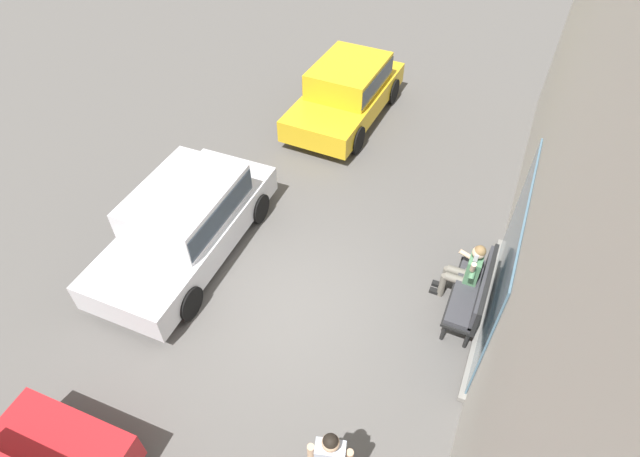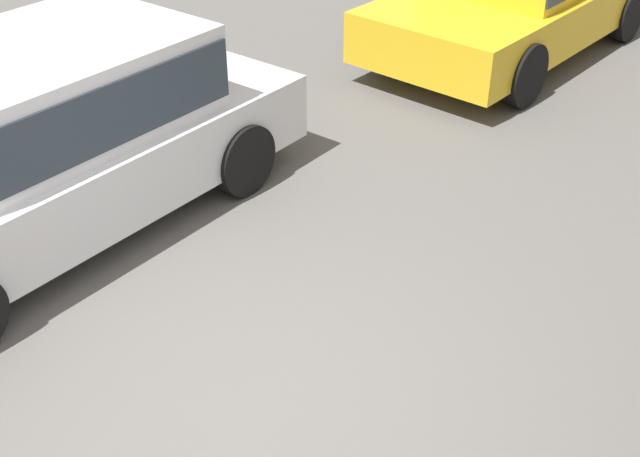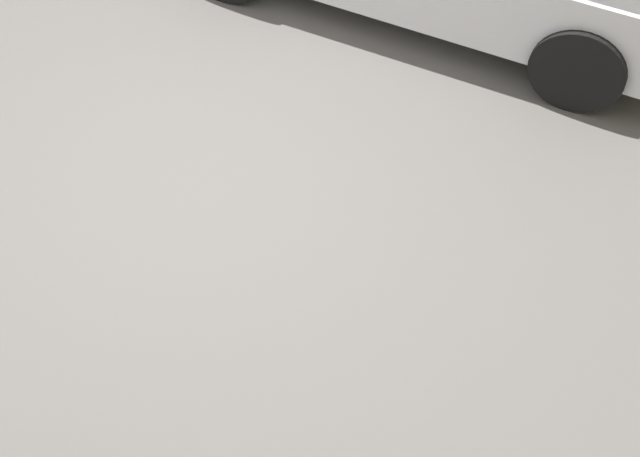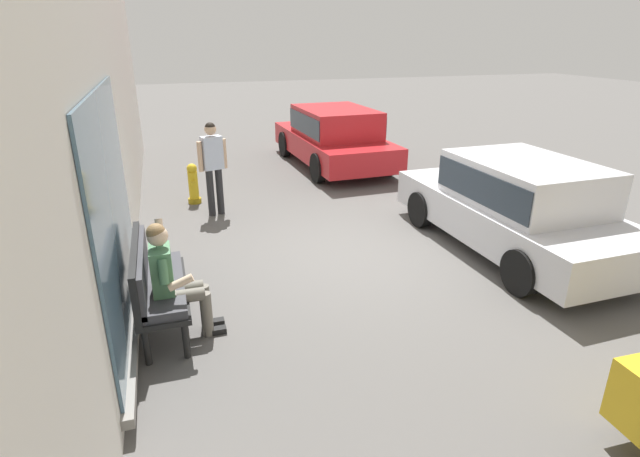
# 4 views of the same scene
# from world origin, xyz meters

# --- Properties ---
(ground_plane) EXTENTS (60.00, 60.00, 0.00)m
(ground_plane) POSITION_xyz_m (0.00, 0.00, 0.00)
(ground_plane) COLOR #565451
(building_facade) EXTENTS (18.00, 0.51, 6.24)m
(building_facade) POSITION_xyz_m (-0.01, 3.40, 3.11)
(building_facade) COLOR beige
(building_facade) RESTS_ON ground_plane
(bench) EXTENTS (1.62, 0.55, 1.03)m
(bench) POSITION_xyz_m (-1.16, 2.90, 0.60)
(bench) COLOR black
(bench) RESTS_ON ground_plane
(person_on_phone) EXTENTS (0.73, 0.74, 1.37)m
(person_on_phone) POSITION_xyz_m (-1.44, 2.67, 0.73)
(person_on_phone) COLOR #6B665B
(person_on_phone) RESTS_ON ground_plane
(parked_car_mid) EXTENTS (4.26, 1.95, 1.46)m
(parked_car_mid) POSITION_xyz_m (-0.52, -2.46, 0.79)
(parked_car_mid) COLOR silver
(parked_car_mid) RESTS_ON ground_plane
(parked_car_far) EXTENTS (4.53, 2.09, 1.48)m
(parked_car_far) POSITION_xyz_m (5.37, -1.52, 0.81)
(parked_car_far) COLOR red
(parked_car_far) RESTS_ON ground_plane
(pedestrian_standing) EXTENTS (0.29, 0.53, 1.73)m
(pedestrian_standing) POSITION_xyz_m (2.55, 1.79, 1.02)
(pedestrian_standing) COLOR #232326
(pedestrian_standing) RESTS_ON ground_plane
(fire_hydrant) EXTENTS (0.38, 0.26, 0.81)m
(fire_hydrant) POSITION_xyz_m (3.37, 2.14, 0.39)
(fire_hydrant) COLOR olive
(fire_hydrant) RESTS_ON ground_plane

